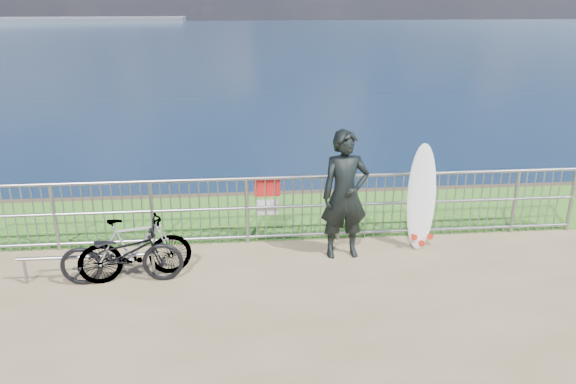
{
  "coord_description": "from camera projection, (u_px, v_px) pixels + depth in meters",
  "views": [
    {
      "loc": [
        -0.62,
        -6.82,
        3.9
      ],
      "look_at": [
        0.13,
        1.2,
        1.0
      ],
      "focal_mm": 35.0,
      "sensor_mm": 36.0,
      "label": 1
    }
  ],
  "objects": [
    {
      "name": "grass_strip",
      "position": [
        273.0,
        215.0,
        10.29
      ],
      "size": [
        120.0,
        120.0,
        0.0
      ],
      "primitive_type": "plane",
      "color": "#337420",
      "rests_on": "ground"
    },
    {
      "name": "seascape",
      "position": [
        64.0,
        23.0,
        143.45
      ],
      "size": [
        260.0,
        260.0,
        5.0
      ],
      "color": "brown",
      "rests_on": "ground"
    },
    {
      "name": "surfer",
      "position": [
        345.0,
        195.0,
        8.44
      ],
      "size": [
        0.76,
        0.53,
        1.99
      ],
      "primitive_type": "imported",
      "rotation": [
        0.0,
        0.0,
        0.07
      ],
      "color": "black",
      "rests_on": "ground"
    },
    {
      "name": "bicycle_far",
      "position": [
        135.0,
        248.0,
        7.9
      ],
      "size": [
        1.64,
        0.8,
        0.95
      ],
      "primitive_type": "imported",
      "rotation": [
        0.0,
        0.0,
        1.8
      ],
      "color": "black",
      "rests_on": "ground"
    },
    {
      "name": "railing",
      "position": [
        279.0,
        208.0,
        9.07
      ],
      "size": [
        10.06,
        0.1,
        1.13
      ],
      "color": "gray",
      "rests_on": "ground"
    },
    {
      "name": "bike_rack",
      "position": [
        89.0,
        259.0,
        7.88
      ],
      "size": [
        1.97,
        0.05,
        0.41
      ],
      "color": "gray",
      "rests_on": "ground"
    },
    {
      "name": "bicycle_near",
      "position": [
        122.0,
        254.0,
        7.81
      ],
      "size": [
        1.7,
        0.63,
        0.89
      ],
      "primitive_type": "imported",
      "rotation": [
        0.0,
        0.0,
        1.6
      ],
      "color": "black",
      "rests_on": "ground"
    },
    {
      "name": "surfboard",
      "position": [
        421.0,
        201.0,
        8.83
      ],
      "size": [
        0.53,
        0.5,
        1.68
      ],
      "color": "white",
      "rests_on": "ground"
    }
  ]
}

